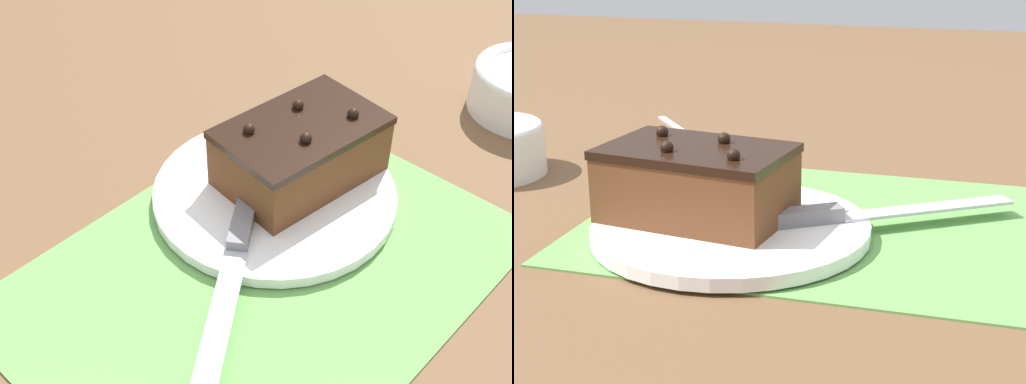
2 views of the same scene
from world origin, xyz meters
The scene contains 5 objects.
ground_plane centered at (0.00, 0.00, 0.00)m, with size 3.00×3.00×0.00m, color brown.
placemat_woven centered at (0.00, 0.00, 0.00)m, with size 0.46×0.34×0.00m, color #609E4C.
cake_plate centered at (0.08, 0.06, 0.01)m, with size 0.25×0.25×0.01m.
chocolate_cake centered at (0.12, 0.05, 0.05)m, with size 0.18×0.13×0.08m.
serving_knife centered at (-0.01, 0.02, 0.02)m, with size 0.22×0.16×0.01m.
Camera 1 is at (-0.34, -0.30, 0.50)m, focal length 50.00 mm.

